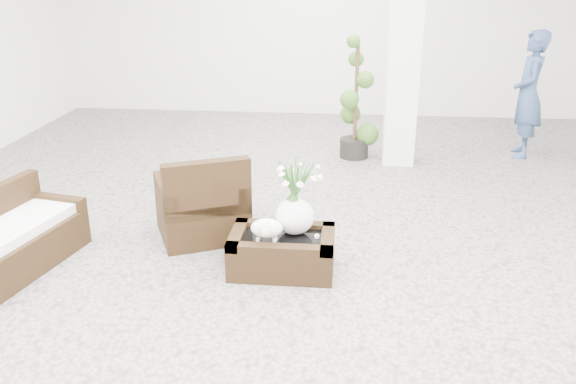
# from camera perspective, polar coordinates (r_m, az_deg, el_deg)

# --- Properties ---
(ground) EXTENTS (11.00, 11.00, 0.00)m
(ground) POSITION_cam_1_polar(r_m,az_deg,el_deg) (5.73, 0.10, -5.44)
(ground) COLOR gray
(ground) RESTS_ON ground
(column) EXTENTS (0.40, 0.40, 3.50)m
(column) POSITION_cam_1_polar(r_m,az_deg,el_deg) (7.98, 11.06, 14.84)
(column) COLOR white
(column) RESTS_ON ground
(coffee_table) EXTENTS (0.90, 0.60, 0.31)m
(coffee_table) POSITION_cam_1_polar(r_m,az_deg,el_deg) (5.31, -0.55, -5.81)
(coffee_table) COLOR #311F0E
(coffee_table) RESTS_ON ground
(sheep_figurine) EXTENTS (0.28, 0.23, 0.21)m
(sheep_figurine) POSITION_cam_1_polar(r_m,az_deg,el_deg) (5.12, -2.02, -3.64)
(sheep_figurine) COLOR white
(sheep_figurine) RESTS_ON coffee_table
(planter_narcissus) EXTENTS (0.44, 0.44, 0.80)m
(planter_narcissus) POSITION_cam_1_polar(r_m,az_deg,el_deg) (5.17, 0.65, 0.16)
(planter_narcissus) COLOR white
(planter_narcissus) RESTS_ON coffee_table
(tealight) EXTENTS (0.04, 0.04, 0.03)m
(tealight) POSITION_cam_1_polar(r_m,az_deg,el_deg) (5.23, 2.74, -4.17)
(tealight) COLOR white
(tealight) RESTS_ON coffee_table
(armchair) EXTENTS (1.06, 1.05, 0.87)m
(armchair) POSITION_cam_1_polar(r_m,az_deg,el_deg) (5.93, -8.20, -0.16)
(armchair) COLOR #311F0E
(armchair) RESTS_ON ground
(loveseat) EXTENTS (0.87, 1.38, 0.68)m
(loveseat) POSITION_cam_1_polar(r_m,az_deg,el_deg) (5.79, -24.50, -3.43)
(loveseat) COLOR #311F0E
(loveseat) RESTS_ON ground
(topiary) EXTENTS (0.44, 0.44, 1.64)m
(topiary) POSITION_cam_1_polar(r_m,az_deg,el_deg) (8.26, 6.44, 8.75)
(topiary) COLOR #2E4F19
(topiary) RESTS_ON ground
(shopper) EXTENTS (0.50, 0.68, 1.72)m
(shopper) POSITION_cam_1_polar(r_m,az_deg,el_deg) (8.89, 21.75, 8.54)
(shopper) COLOR navy
(shopper) RESTS_ON ground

